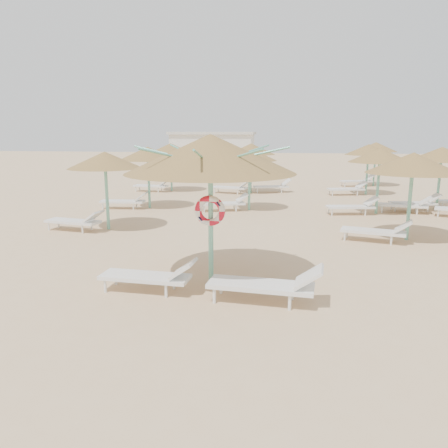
# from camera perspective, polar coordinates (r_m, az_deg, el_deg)

# --- Properties ---
(ground) EXTENTS (120.00, 120.00, 0.00)m
(ground) POSITION_cam_1_polar(r_m,az_deg,el_deg) (9.59, -1.29, -8.29)
(ground) COLOR tan
(ground) RESTS_ON ground
(main_palapa) EXTENTS (3.66, 3.66, 3.28)m
(main_palapa) POSITION_cam_1_polar(r_m,az_deg,el_deg) (9.33, -1.80, 9.10)
(main_palapa) COLOR #6CBCA1
(main_palapa) RESTS_ON ground
(lounger_main_a) EXTENTS (2.08, 0.75, 0.74)m
(lounger_main_a) POSITION_cam_1_polar(r_m,az_deg,el_deg) (9.36, -9.49, -6.69)
(lounger_main_a) COLOR white
(lounger_main_a) RESTS_ON ground
(lounger_main_b) EXTENTS (2.29, 0.88, 0.81)m
(lounger_main_b) POSITION_cam_1_polar(r_m,az_deg,el_deg) (8.69, 5.81, -7.83)
(lounger_main_b) COLOR white
(lounger_main_b) RESTS_ON ground
(palapa_field) EXTENTS (18.61, 17.18, 2.71)m
(palapa_field) POSITION_cam_1_polar(r_m,az_deg,el_deg) (19.64, 12.32, 8.73)
(palapa_field) COLOR #6CBCA1
(palapa_field) RESTS_ON ground
(service_hut) EXTENTS (8.40, 4.40, 3.25)m
(service_hut) POSITION_cam_1_polar(r_m,az_deg,el_deg) (44.54, -1.46, 9.88)
(service_hut) COLOR silver
(service_hut) RESTS_ON ground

